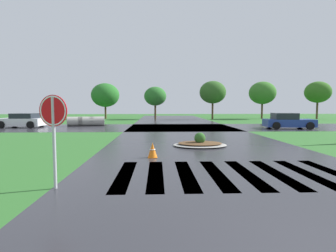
{
  "coord_description": "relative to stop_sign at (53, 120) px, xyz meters",
  "views": [
    {
      "loc": [
        -2.19,
        -3.08,
        2.04
      ],
      "look_at": [
        -1.66,
        10.35,
        1.0
      ],
      "focal_mm": 28.85,
      "sensor_mm": 36.0,
      "label": 1
    }
  ],
  "objects": [
    {
      "name": "asphalt_roadway",
      "position": [
        4.69,
        6.51,
        -1.69
      ],
      "size": [
        9.57,
        80.0,
        0.01
      ],
      "primitive_type": "cube",
      "color": "#2B2B30",
      "rests_on": "ground"
    },
    {
      "name": "median_island",
      "position": [
        4.62,
        6.74,
        -1.55
      ],
      "size": [
        2.67,
        2.06,
        0.68
      ],
      "color": "#9E9B93",
      "rests_on": "ground"
    },
    {
      "name": "background_treeline",
      "position": [
        9.97,
        33.37,
        2.06
      ],
      "size": [
        35.44,
        5.84,
        5.59
      ],
      "color": "#4C3823",
      "rests_on": "ground"
    },
    {
      "name": "stop_sign",
      "position": [
        0.0,
        0.0,
        0.0
      ],
      "size": [
        0.74,
        0.24,
        2.29
      ],
      "rotation": [
        0.0,
        0.0,
        -0.28
      ],
      "color": "#B2B5BA",
      "rests_on": "ground"
    },
    {
      "name": "crosswalk_stripes",
      "position": [
        4.69,
        1.24,
        -1.69
      ],
      "size": [
        6.75,
        3.57,
        0.01
      ],
      "color": "white",
      "rests_on": "ground"
    },
    {
      "name": "car_white_sedan",
      "position": [
        13.89,
        16.54,
        -1.06
      ],
      "size": [
        4.23,
        2.5,
        1.36
      ],
      "rotation": [
        0.0,
        0.0,
        -0.1
      ],
      "color": "navy",
      "rests_on": "ground"
    },
    {
      "name": "car_blue_compact",
      "position": [
        -9.94,
        18.74,
        -1.07
      ],
      "size": [
        4.04,
        2.42,
        1.3
      ],
      "rotation": [
        0.0,
        0.0,
        3.07
      ],
      "color": "silver",
      "rests_on": "ground"
    },
    {
      "name": "traffic_cone",
      "position": [
        2.3,
        3.84,
        -1.41
      ],
      "size": [
        0.38,
        0.38,
        0.59
      ],
      "color": "orange",
      "rests_on": "ground"
    },
    {
      "name": "asphalt_cross_road",
      "position": [
        4.69,
        18.26,
        -1.69
      ],
      "size": [
        90.0,
        8.61,
        0.01
      ],
      "primitive_type": "cube",
      "color": "#2B2B30",
      "rests_on": "ground"
    },
    {
      "name": "drainage_pipe_stack",
      "position": [
        -4.54,
        20.28,
        -1.23
      ],
      "size": [
        3.62,
        1.56,
        0.92
      ],
      "color": "#9E9B93",
      "rests_on": "ground"
    }
  ]
}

